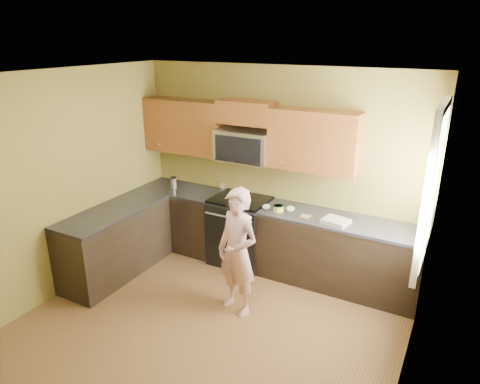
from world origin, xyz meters
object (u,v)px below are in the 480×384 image
Objects in this scene: stove at (240,230)px; microwave at (245,161)px; travel_mug at (174,188)px; woman at (237,252)px; butter_tub at (278,211)px; frying_pan at (239,203)px.

microwave reaches higher than stove.
stove is 1.18m from travel_mug.
microwave is 1.23m from travel_mug.
woman is (0.53, -1.17, -0.70)m from microwave.
butter_tub is 1.70m from travel_mug.
woman is at bearing -31.96° from travel_mug.
butter_tub is at bearing 101.63° from woman.
butter_tub is at bearing -19.65° from microwave.
microwave is (0.00, 0.12, 0.97)m from stove.
travel_mug is at bearing 177.87° from butter_tub.
butter_tub is (0.61, -0.22, -0.53)m from microwave.
microwave reaches higher than woman.
stove is at bearing -90.00° from microwave.
travel_mug is at bearing -179.70° from frying_pan.
woman reaches higher than travel_mug.
stove is 0.76m from butter_tub.
frying_pan is 1.17m from travel_mug.
stove is 0.98m from microwave.
travel_mug is (-1.62, 1.01, 0.17)m from woman.
microwave reaches higher than butter_tub.
microwave is 5.57× the size of butter_tub.
microwave is 0.58m from frying_pan.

